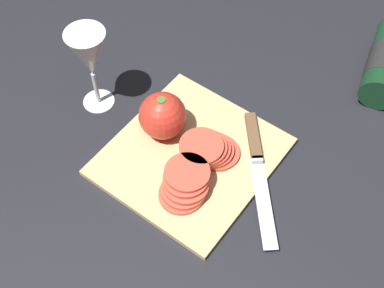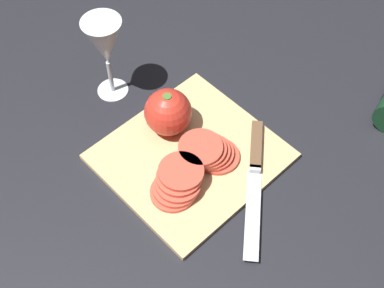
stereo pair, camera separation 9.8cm
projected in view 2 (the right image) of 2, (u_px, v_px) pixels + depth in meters
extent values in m
plane|color=black|center=(205.00, 171.00, 1.00)|extent=(3.00, 3.00, 0.00)
cube|color=tan|center=(192.00, 155.00, 1.01)|extent=(0.31, 0.29, 0.01)
cylinder|color=silver|center=(114.00, 89.00, 1.11)|extent=(0.06, 0.06, 0.00)
cylinder|color=silver|center=(112.00, 75.00, 1.08)|extent=(0.01, 0.01, 0.08)
cone|color=silver|center=(106.00, 42.00, 1.01)|extent=(0.08, 0.08, 0.10)
cone|color=#DBCC84|center=(108.00, 54.00, 1.03)|extent=(0.03, 0.03, 0.04)
sphere|color=red|center=(168.00, 112.00, 1.01)|extent=(0.09, 0.09, 0.09)
cylinder|color=#47702D|center=(167.00, 97.00, 0.97)|extent=(0.02, 0.02, 0.01)
cube|color=silver|center=(253.00, 214.00, 0.93)|extent=(0.15, 0.13, 0.00)
cube|color=silver|center=(255.00, 169.00, 0.98)|extent=(0.02, 0.02, 0.01)
cube|color=brown|center=(256.00, 145.00, 1.01)|extent=(0.10, 0.09, 0.01)
cylinder|color=#DB4C38|center=(216.00, 155.00, 1.00)|extent=(0.08, 0.08, 0.01)
cylinder|color=#DB4C38|center=(212.00, 153.00, 0.99)|extent=(0.08, 0.08, 0.01)
cylinder|color=#DB4C38|center=(208.00, 151.00, 0.99)|extent=(0.08, 0.08, 0.01)
cylinder|color=#DB4C38|center=(204.00, 149.00, 0.98)|extent=(0.08, 0.08, 0.01)
cylinder|color=#DB4C38|center=(201.00, 147.00, 0.97)|extent=(0.08, 0.08, 0.01)
cylinder|color=#DB4C38|center=(174.00, 193.00, 0.95)|extent=(0.08, 0.08, 0.01)
cylinder|color=#DB4C38|center=(176.00, 188.00, 0.95)|extent=(0.08, 0.08, 0.01)
cylinder|color=#DB4C38|center=(177.00, 182.00, 0.95)|extent=(0.08, 0.08, 0.01)
cylinder|color=#DB4C38|center=(179.00, 177.00, 0.94)|extent=(0.08, 0.08, 0.01)
cylinder|color=#DB4C38|center=(181.00, 171.00, 0.94)|extent=(0.08, 0.08, 0.01)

